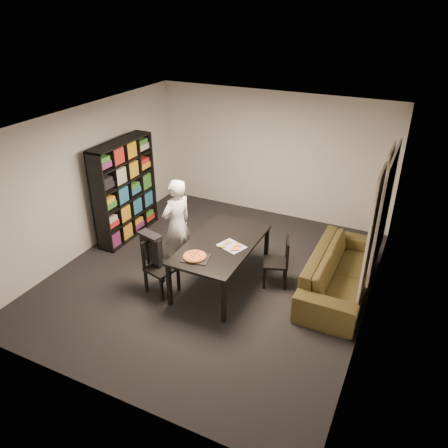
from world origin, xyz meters
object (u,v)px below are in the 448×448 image
at_px(bookshelf, 125,190).
at_px(person, 177,225).
at_px(baking_tray, 196,258).
at_px(pepperoni_pizza, 195,256).
at_px(dining_table, 221,247).
at_px(chair_left, 157,262).
at_px(chair_right, 281,259).
at_px(sofa, 340,272).

bearing_deg(bookshelf, person, -20.71).
distance_m(baking_tray, pepperoni_pizza, 0.03).
bearing_deg(pepperoni_pizza, baking_tray, -19.50).
distance_m(dining_table, baking_tray, 0.59).
bearing_deg(person, chair_left, 24.35).
height_order(chair_left, pepperoni_pizza, chair_left).
bearing_deg(dining_table, person, 170.58).
height_order(chair_right, sofa, chair_right).
distance_m(dining_table, person, 0.92).
height_order(bookshelf, chair_left, bookshelf).
distance_m(chair_left, sofa, 2.90).
height_order(bookshelf, baking_tray, bookshelf).
xyz_separation_m(chair_right, sofa, (0.92, 0.26, -0.14)).
distance_m(bookshelf, chair_left, 2.07).
relative_size(chair_left, sofa, 0.40).
relative_size(bookshelf, dining_table, 1.05).
distance_m(bookshelf, chair_right, 3.29).
xyz_separation_m(bookshelf, dining_table, (2.38, -0.71, -0.26)).
bearing_deg(person, pepperoni_pizza, 64.83).
relative_size(chair_left, pepperoni_pizza, 2.59).
xyz_separation_m(dining_table, sofa, (1.78, 0.66, -0.35)).
bearing_deg(chair_right, person, -101.69).
bearing_deg(pepperoni_pizza, sofa, 32.02).
relative_size(bookshelf, chair_right, 2.28).
xyz_separation_m(baking_tray, pepperoni_pizza, (-0.02, 0.01, 0.02)).
bearing_deg(dining_table, chair_left, -144.41).
bearing_deg(bookshelf, chair_left, -40.03).
bearing_deg(dining_table, pepperoni_pizza, -106.55).
height_order(chair_left, chair_right, chair_left).
bearing_deg(baking_tray, bookshelf, 150.25).
xyz_separation_m(chair_right, person, (-1.77, -0.25, 0.33)).
height_order(bookshelf, pepperoni_pizza, bookshelf).
height_order(dining_table, chair_left, chair_left).
distance_m(baking_tray, sofa, 2.33).
distance_m(dining_table, chair_right, 0.98).
height_order(chair_right, person, person).
height_order(baking_tray, sofa, baking_tray).
height_order(bookshelf, dining_table, bookshelf).
bearing_deg(bookshelf, dining_table, -16.58).
height_order(chair_left, sofa, chair_left).
bearing_deg(bookshelf, chair_right, -5.45).
bearing_deg(sofa, chair_left, 115.61).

